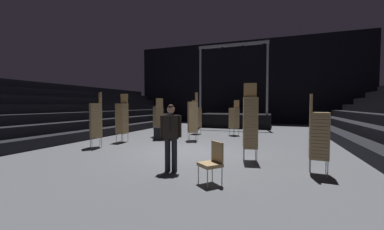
{
  "coord_description": "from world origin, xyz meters",
  "views": [
    {
      "loc": [
        3.14,
        -8.15,
        1.78
      ],
      "look_at": [
        0.21,
        -0.1,
        1.4
      ],
      "focal_mm": 21.68,
      "sensor_mm": 36.0,
      "label": 1
    }
  ],
  "objects_px": {
    "chair_stack_mid_left": "(197,117)",
    "chair_stack_rear_left": "(250,122)",
    "stage_riser": "(235,119)",
    "chair_stack_front_right": "(96,120)",
    "chair_stack_mid_right": "(122,118)",
    "chair_stack_mid_centre": "(158,118)",
    "man_with_tie": "(171,133)",
    "chair_stack_rear_centre": "(193,116)",
    "chair_stack_rear_right": "(234,118)",
    "loose_chair_near_man": "(213,160)",
    "equipment_road_case": "(163,134)",
    "chair_stack_front_left": "(319,134)"
  },
  "relations": [
    {
      "from": "loose_chair_near_man",
      "to": "equipment_road_case",
      "type": "bearing_deg",
      "value": -12.5
    },
    {
      "from": "chair_stack_front_right",
      "to": "chair_stack_mid_left",
      "type": "xyz_separation_m",
      "value": [
        2.5,
        5.71,
        -0.13
      ]
    },
    {
      "from": "stage_riser",
      "to": "chair_stack_rear_centre",
      "type": "height_order",
      "value": "stage_riser"
    },
    {
      "from": "chair_stack_front_right",
      "to": "chair_stack_rear_right",
      "type": "distance_m",
      "value": 7.53
    },
    {
      "from": "equipment_road_case",
      "to": "loose_chair_near_man",
      "type": "height_order",
      "value": "loose_chair_near_man"
    },
    {
      "from": "stage_riser",
      "to": "chair_stack_mid_centre",
      "type": "relative_size",
      "value": 2.96
    },
    {
      "from": "chair_stack_rear_right",
      "to": "loose_chair_near_man",
      "type": "bearing_deg",
      "value": 133.64
    },
    {
      "from": "chair_stack_mid_centre",
      "to": "equipment_road_case",
      "type": "bearing_deg",
      "value": -102.46
    },
    {
      "from": "chair_stack_rear_right",
      "to": "equipment_road_case",
      "type": "xyz_separation_m",
      "value": [
        -3.12,
        -2.99,
        -0.71
      ]
    },
    {
      "from": "chair_stack_mid_centre",
      "to": "chair_stack_rear_centre",
      "type": "relative_size",
      "value": 0.89
    },
    {
      "from": "man_with_tie",
      "to": "chair_stack_rear_right",
      "type": "height_order",
      "value": "chair_stack_rear_right"
    },
    {
      "from": "stage_riser",
      "to": "chair_stack_mid_right",
      "type": "height_order",
      "value": "stage_riser"
    },
    {
      "from": "stage_riser",
      "to": "chair_stack_front_left",
      "type": "distance_m",
      "value": 12.89
    },
    {
      "from": "chair_stack_mid_right",
      "to": "chair_stack_rear_centre",
      "type": "xyz_separation_m",
      "value": [
        3.02,
        1.61,
        0.04
      ]
    },
    {
      "from": "chair_stack_front_right",
      "to": "chair_stack_mid_left",
      "type": "distance_m",
      "value": 6.23
    },
    {
      "from": "chair_stack_rear_left",
      "to": "equipment_road_case",
      "type": "height_order",
      "value": "chair_stack_rear_left"
    },
    {
      "from": "chair_stack_mid_left",
      "to": "chair_stack_mid_right",
      "type": "distance_m",
      "value": 4.78
    },
    {
      "from": "chair_stack_front_right",
      "to": "chair_stack_mid_right",
      "type": "relative_size",
      "value": 1.0
    },
    {
      "from": "chair_stack_mid_centre",
      "to": "chair_stack_rear_right",
      "type": "relative_size",
      "value": 1.04
    },
    {
      "from": "chair_stack_front_left",
      "to": "chair_stack_rear_left",
      "type": "distance_m",
      "value": 2.01
    },
    {
      "from": "stage_riser",
      "to": "man_with_tie",
      "type": "xyz_separation_m",
      "value": [
        0.53,
        -13.23,
        0.38
      ]
    },
    {
      "from": "chair_stack_front_left",
      "to": "chair_stack_rear_right",
      "type": "bearing_deg",
      "value": -150.06
    },
    {
      "from": "chair_stack_front_left",
      "to": "loose_chair_near_man",
      "type": "bearing_deg",
      "value": -51.66
    },
    {
      "from": "stage_riser",
      "to": "equipment_road_case",
      "type": "xyz_separation_m",
      "value": [
        -2.28,
        -8.25,
        -0.32
      ]
    },
    {
      "from": "loose_chair_near_man",
      "to": "chair_stack_mid_centre",
      "type": "bearing_deg",
      "value": -12.15
    },
    {
      "from": "chair_stack_front_right",
      "to": "chair_stack_rear_left",
      "type": "xyz_separation_m",
      "value": [
        6.32,
        -0.22,
        0.08
      ]
    },
    {
      "from": "chair_stack_rear_left",
      "to": "loose_chair_near_man",
      "type": "height_order",
      "value": "chair_stack_rear_left"
    },
    {
      "from": "chair_stack_rear_left",
      "to": "loose_chair_near_man",
      "type": "bearing_deg",
      "value": 66.83
    },
    {
      "from": "stage_riser",
      "to": "equipment_road_case",
      "type": "distance_m",
      "value": 8.56
    },
    {
      "from": "chair_stack_front_left",
      "to": "chair_stack_rear_left",
      "type": "relative_size",
      "value": 0.83
    },
    {
      "from": "chair_stack_front_left",
      "to": "chair_stack_rear_centre",
      "type": "height_order",
      "value": "chair_stack_rear_centre"
    },
    {
      "from": "chair_stack_front_left",
      "to": "chair_stack_front_right",
      "type": "relative_size",
      "value": 0.89
    },
    {
      "from": "chair_stack_mid_right",
      "to": "chair_stack_rear_left",
      "type": "distance_m",
      "value": 6.42
    },
    {
      "from": "chair_stack_rear_left",
      "to": "stage_riser",
      "type": "bearing_deg",
      "value": -88.53
    },
    {
      "from": "chair_stack_mid_left",
      "to": "chair_stack_rear_left",
      "type": "relative_size",
      "value": 0.83
    },
    {
      "from": "equipment_road_case",
      "to": "loose_chair_near_man",
      "type": "distance_m",
      "value": 6.88
    },
    {
      "from": "chair_stack_rear_right",
      "to": "equipment_road_case",
      "type": "height_order",
      "value": "chair_stack_rear_right"
    },
    {
      "from": "chair_stack_front_left",
      "to": "chair_stack_mid_left",
      "type": "relative_size",
      "value": 1.0
    },
    {
      "from": "chair_stack_mid_right",
      "to": "chair_stack_rear_left",
      "type": "xyz_separation_m",
      "value": [
        6.17,
        -1.77,
        0.08
      ]
    },
    {
      "from": "chair_stack_rear_centre",
      "to": "chair_stack_rear_right",
      "type": "bearing_deg",
      "value": -63.07
    },
    {
      "from": "chair_stack_rear_right",
      "to": "loose_chair_near_man",
      "type": "xyz_separation_m",
      "value": [
        0.98,
        -8.51,
        -0.49
      ]
    },
    {
      "from": "equipment_road_case",
      "to": "chair_stack_mid_left",
      "type": "bearing_deg",
      "value": 73.9
    },
    {
      "from": "chair_stack_mid_left",
      "to": "chair_stack_rear_right",
      "type": "relative_size",
      "value": 1.0
    },
    {
      "from": "chair_stack_mid_right",
      "to": "chair_stack_rear_centre",
      "type": "distance_m",
      "value": 3.42
    },
    {
      "from": "man_with_tie",
      "to": "chair_stack_mid_centre",
      "type": "relative_size",
      "value": 0.84
    },
    {
      "from": "chair_stack_front_right",
      "to": "stage_riser",
      "type": "bearing_deg",
      "value": -71.82
    },
    {
      "from": "man_with_tie",
      "to": "chair_stack_front_left",
      "type": "xyz_separation_m",
      "value": [
        3.63,
        1.04,
        0.01
      ]
    },
    {
      "from": "chair_stack_rear_left",
      "to": "loose_chair_near_man",
      "type": "distance_m",
      "value": 2.64
    },
    {
      "from": "chair_stack_rear_left",
      "to": "chair_stack_front_right",
      "type": "bearing_deg",
      "value": -12.4
    },
    {
      "from": "chair_stack_mid_right",
      "to": "chair_stack_rear_right",
      "type": "distance_m",
      "value": 6.3
    }
  ]
}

